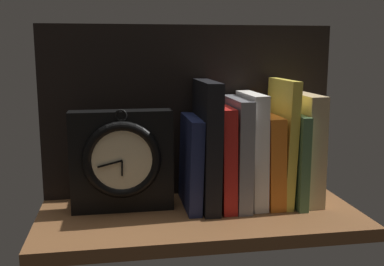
% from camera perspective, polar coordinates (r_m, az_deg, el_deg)
% --- Properties ---
extents(ground_plane, '(0.63, 0.28, 0.03)m').
position_cam_1_polar(ground_plane, '(0.92, 1.03, -10.68)').
color(ground_plane, brown).
extents(back_panel, '(0.63, 0.01, 0.37)m').
position_cam_1_polar(back_panel, '(0.99, -0.34, 2.75)').
color(back_panel, black).
rests_on(back_panel, ground_plane).
extents(book_navy_bierce, '(0.03, 0.15, 0.19)m').
position_cam_1_polar(book_navy_bierce, '(0.92, -0.13, -3.68)').
color(book_navy_bierce, '#192147').
rests_on(book_navy_bierce, ground_plane).
extents(book_black_skeptic, '(0.04, 0.16, 0.26)m').
position_cam_1_polar(book_black_skeptic, '(0.92, 1.81, -1.44)').
color(book_black_skeptic, black).
rests_on(book_black_skeptic, ground_plane).
extents(book_red_requiem, '(0.03, 0.15, 0.21)m').
position_cam_1_polar(book_red_requiem, '(0.93, 3.76, -2.86)').
color(book_red_requiem, red).
rests_on(book_red_requiem, ground_plane).
extents(book_gray_chess, '(0.03, 0.16, 0.22)m').
position_cam_1_polar(book_gray_chess, '(0.94, 5.61, -2.35)').
color(book_gray_chess, gray).
rests_on(book_gray_chess, ground_plane).
extents(book_white_catcher, '(0.03, 0.14, 0.23)m').
position_cam_1_polar(book_white_catcher, '(0.95, 7.50, -1.99)').
color(book_white_catcher, silver).
rests_on(book_white_catcher, ground_plane).
extents(book_orange_pandolfini, '(0.04, 0.14, 0.19)m').
position_cam_1_polar(book_orange_pandolfini, '(0.96, 9.42, -3.21)').
color(book_orange_pandolfini, orange).
rests_on(book_orange_pandolfini, ground_plane).
extents(book_yellow_seinlanguage, '(0.03, 0.14, 0.26)m').
position_cam_1_polar(book_yellow_seinlanguage, '(0.96, 11.10, -1.06)').
color(book_yellow_seinlanguage, gold).
rests_on(book_yellow_seinlanguage, ground_plane).
extents(book_green_romantic, '(0.02, 0.17, 0.19)m').
position_cam_1_polar(book_green_romantic, '(0.98, 12.24, -2.97)').
color(book_green_romantic, '#476B44').
rests_on(book_green_romantic, ground_plane).
extents(book_tan_shortstories, '(0.04, 0.14, 0.23)m').
position_cam_1_polar(book_tan_shortstories, '(0.99, 13.94, -1.80)').
color(book_tan_shortstories, tan).
rests_on(book_tan_shortstories, ground_plane).
extents(framed_clock, '(0.20, 0.06, 0.21)m').
position_cam_1_polar(framed_clock, '(0.91, -8.78, -3.44)').
color(framed_clock, black).
rests_on(framed_clock, ground_plane).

